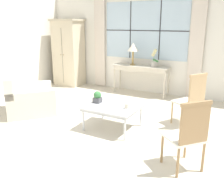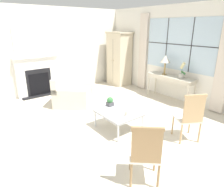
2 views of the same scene
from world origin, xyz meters
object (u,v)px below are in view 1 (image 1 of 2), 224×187
Objects in this scene: potted_plant_small at (97,97)px; coffee_table at (113,108)px; armoire at (69,53)px; accent_chair_wooden at (189,133)px; table_lamp at (133,48)px; side_chair_wooden at (192,97)px; pillar_candle at (127,106)px; console_table at (141,69)px; potted_orchid at (154,60)px; armchair_upholstered at (29,100)px.

coffee_table is at bearing -4.80° from potted_plant_small.
accent_chair_wooden is at bearing -35.47° from armoire.
table_lamp reaches higher than side_chair_wooden.
side_chair_wooden is 1.56m from accent_chair_wooden.
side_chair_wooden is 9.45× the size of pillar_candle.
console_table reaches higher than coffee_table.
pillar_candle is (0.40, -2.44, -0.48)m from potted_orchid.
potted_plant_small is at bearing -154.10° from side_chair_wooden.
side_chair_wooden is (1.34, -1.63, -0.39)m from potted_orchid.
armoire is 3.71m from coffee_table.
pillar_candle is (-1.22, 0.73, -0.07)m from accent_chair_wooden.
table_lamp is 3.89m from accent_chair_wooden.
potted_plant_small is at bearing -95.51° from potted_orchid.
armchair_upholstered is 2.30m from pillar_candle.
coffee_table is (0.45, -2.41, -0.29)m from console_table.
table_lamp is 0.60× the size of accent_chair_wooden.
armchair_upholstered is 1.49× the size of coffee_table.
accent_chair_wooden reaches higher than console_table.
side_chair_wooden is 1.24m from pillar_candle.
coffee_table is (2.00, 0.11, 0.12)m from armchair_upholstered.
side_chair_wooden reaches higher than armchair_upholstered.
potted_orchid is at bearing 1.85° from armoire.
armchair_upholstered reaches higher than console_table.
armoire is at bearing 140.39° from coffee_table.
table_lamp is 0.58× the size of side_chair_wooden.
armoire is at bearing 108.61° from armchair_upholstered.
console_table is at bearing 92.68° from potted_plant_small.
armoire is at bearing -178.25° from console_table.
potted_orchid is at bearing 129.38° from side_chair_wooden.
potted_orchid reaches higher than accent_chair_wooden.
potted_orchid is 2.44m from potted_plant_small.
accent_chair_wooden is (1.61, -3.17, -0.41)m from potted_orchid.
armchair_upholstered is (-1.55, -2.52, -0.41)m from console_table.
accent_chair_wooden is (1.96, -3.15, -0.14)m from console_table.
armoire reaches higher than accent_chair_wooden.
side_chair_wooden is at bearing 100.13° from accent_chair_wooden.
side_chair_wooden is (3.23, 0.90, 0.29)m from armchair_upholstered.
table_lamp is at bearing -176.63° from console_table.
pillar_candle is at bearing -73.02° from console_table.
side_chair_wooden reaches higher than pillar_candle.
table_lamp is 2.59m from side_chair_wooden.
accent_chair_wooden reaches higher than armchair_upholstered.
pillar_candle is (3.11, -2.35, -0.52)m from armoire.
side_chair_wooden is 1.10× the size of coffee_table.
table_lamp reaches higher than coffee_table.
pillar_candle is at bearing -3.89° from coffee_table.
pillar_candle is at bearing -139.25° from side_chair_wooden.
console_table is at bearing 1.75° from armoire.
console_table is 0.60m from table_lamp.
armchair_upholstered is 1.41× the size of accent_chair_wooden.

